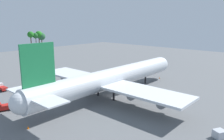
# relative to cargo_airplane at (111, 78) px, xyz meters

# --- Properties ---
(ground_plane) EXTENTS (287.56, 287.56, 0.00)m
(ground_plane) POSITION_rel_cargo_airplane_xyz_m (0.28, 0.00, -6.35)
(ground_plane) COLOR slate
(cargo_airplane) EXTENTS (71.89, 59.36, 20.53)m
(cargo_airplane) POSITION_rel_cargo_airplane_xyz_m (0.00, 0.00, 0.00)
(cargo_airplane) COLOR silver
(cargo_airplane) RESTS_ON ground_plane
(pushback_tractor) EXTENTS (2.80, 5.07, 2.58)m
(pushback_tractor) POSITION_rel_cargo_airplane_xyz_m (-23.29, 35.05, -5.13)
(pushback_tractor) COLOR silver
(pushback_tractor) RESTS_ON ground_plane
(cargo_loader) EXTENTS (5.76, 3.88, 2.31)m
(cargo_loader) POSITION_rel_cargo_airplane_xyz_m (-31.13, 14.73, -5.19)
(cargo_loader) COLOR #B21E19
(cargo_loader) RESTS_ON ground_plane
(cargo_container_aft) EXTENTS (3.15, 3.05, 1.86)m
(cargo_container_aft) POSITION_rel_cargo_airplane_xyz_m (-5.41, -37.59, -5.42)
(cargo_container_aft) COLOR #B7BCC6
(cargo_container_aft) RESTS_ON ground_plane
(safety_cone_nose) EXTENTS (0.49, 0.49, 0.70)m
(safety_cone_nose) POSITION_rel_cargo_airplane_xyz_m (32.63, -0.20, -6.01)
(safety_cone_nose) COLOR orange
(safety_cone_nose) RESTS_ON ground_plane
(safety_cone_tail) EXTENTS (0.56, 0.56, 0.80)m
(safety_cone_tail) POSITION_rel_cargo_airplane_xyz_m (-32.07, -1.42, -5.95)
(safety_cone_tail) COLOR orange
(safety_cone_tail) RESTS_ON ground_plane
(tree_line_backdrop) EXTENTS (111.48, 7.57, 15.91)m
(tree_line_backdrop) POSITION_rel_cargo_airplane_xyz_m (38.03, 153.07, 5.04)
(tree_line_backdrop) COLOR #51381E
(tree_line_backdrop) RESTS_ON ground_plane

